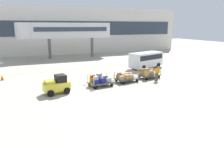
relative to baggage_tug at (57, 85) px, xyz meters
The scene contains 11 objects.
ground_plane 2.13m from the baggage_tug, ahead, with size 120.00×120.00×0.00m, color #A8A08E.
apron_lead_line 9.68m from the baggage_tug, 77.01° to the left, with size 17.39×0.20×0.01m, color yellow.
terminal_building 26.53m from the baggage_tug, 85.66° to the left, with size 57.87×2.51×9.20m.
jet_bridge 20.93m from the baggage_tug, 79.18° to the left, with size 15.88×3.00×6.08m.
baggage_tug is the anchor object (origin of this frame).
baggage_cart_lead 4.11m from the baggage_tug, ahead, with size 3.08×1.76×1.18m.
baggage_cart_middle 7.07m from the baggage_tug, ahead, with size 3.08×1.76×1.10m.
baggage_cart_tail 10.03m from the baggage_tug, ahead, with size 3.08×1.76×1.23m.
baggage_handler 10.23m from the baggage_tug, ahead, with size 0.40×0.44×1.56m.
shuttle_van 14.42m from the baggage_tug, 28.08° to the left, with size 5.15×3.29×2.10m.
safety_cone_near 8.24m from the baggage_tug, 124.61° to the left, with size 0.36×0.36×0.55m, color #EA590F.
Camera 1 is at (-4.24, -17.74, 5.57)m, focal length 34.12 mm.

